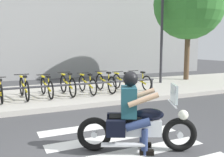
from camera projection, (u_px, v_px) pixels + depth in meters
sidewalk at (47, 95)px, 9.05m from camera, size 24.00×4.40×0.15m
crosswalk_stripe_2 at (134, 153)px, 4.33m from camera, size 2.80×0.40×0.01m
crosswalk_stripe_3 at (115, 137)px, 5.05m from camera, size 2.80×0.40×0.01m
crosswalk_stripe_4 at (100, 126)px, 5.77m from camera, size 2.80×0.40×0.01m
motorcycle at (138, 126)px, 4.35m from camera, size 1.95×1.05×1.20m
rider at (133, 106)px, 4.31m from camera, size 0.76×0.70×1.42m
bicycle_0 at (0, 90)px, 7.73m from camera, size 0.48×1.66×0.71m
bicycle_1 at (24, 88)px, 8.02m from camera, size 0.48×1.67×0.78m
bicycle_2 at (47, 87)px, 8.32m from camera, size 0.48×1.62×0.74m
bicycle_3 at (68, 85)px, 8.61m from camera, size 0.48×1.64×0.79m
bicycle_4 at (87, 84)px, 8.92m from camera, size 0.48×1.62×0.74m
bicycle_5 at (106, 83)px, 9.21m from camera, size 0.48×1.62×0.77m
bicycle_6 at (123, 82)px, 9.51m from camera, size 0.48×1.55×0.72m
bicycle_7 at (139, 81)px, 9.81m from camera, size 0.48×1.62×0.72m
bike_rack at (82, 85)px, 8.26m from camera, size 5.62×0.07×0.49m
street_lamp at (162, 26)px, 11.26m from camera, size 0.28×0.28×4.54m
tree_near_rack at (189, 4)px, 12.25m from camera, size 3.48×3.48×5.65m
building_backdrop at (27, 24)px, 13.79m from camera, size 24.00×1.20×6.17m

